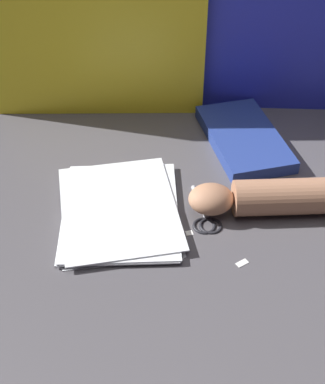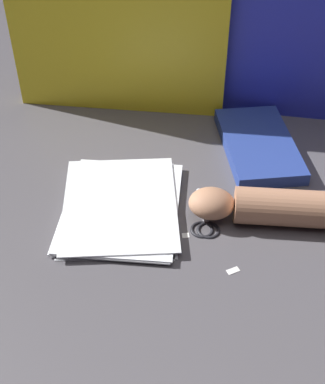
{
  "view_description": "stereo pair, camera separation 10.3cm",
  "coord_description": "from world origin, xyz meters",
  "views": [
    {
      "loc": [
        -0.12,
        -0.78,
        0.74
      ],
      "look_at": [
        -0.05,
        -0.0,
        0.06
      ],
      "focal_mm": 50.0,
      "sensor_mm": 36.0,
      "label": 1
    },
    {
      "loc": [
        -0.02,
        -0.78,
        0.74
      ],
      "look_at": [
        -0.05,
        -0.0,
        0.06
      ],
      "focal_mm": 50.0,
      "sensor_mm": 36.0,
      "label": 2
    }
  ],
  "objects": [
    {
      "name": "pen",
      "position": [
        -0.18,
        0.03,
        0.0
      ],
      "size": [
        0.13,
        0.09,
        0.01
      ],
      "color": "black",
      "rests_on": "ground_plane"
    },
    {
      "name": "hand_forearm",
      "position": [
        0.18,
        -0.01,
        0.04
      ],
      "size": [
        0.35,
        0.09,
        0.07
      ],
      "color": "#A87556",
      "rests_on": "ground_plane"
    },
    {
      "name": "backdrop_panel_left",
      "position": [
        -0.17,
        0.39,
        0.19
      ],
      "size": [
        0.52,
        0.06,
        0.39
      ],
      "color": "yellow",
      "rests_on": "ground_plane"
    },
    {
      "name": "paper_scrap_far",
      "position": [
        -0.0,
        -0.06,
        0.0
      ],
      "size": [
        0.02,
        0.01,
        0.0
      ],
      "color": "white",
      "rests_on": "ground_plane"
    },
    {
      "name": "paper_scrap_near",
      "position": [
        -0.06,
        -0.08,
        0.0
      ],
      "size": [
        0.02,
        0.03,
        0.0
      ],
      "color": "white",
      "rests_on": "ground_plane"
    },
    {
      "name": "scissors",
      "position": [
        0.04,
        -0.02,
        0.0
      ],
      "size": [
        0.07,
        0.15,
        0.01
      ],
      "color": "silver",
      "rests_on": "ground_plane"
    },
    {
      "name": "paper_scrap_mid",
      "position": [
        0.09,
        -0.15,
        0.0
      ],
      "size": [
        0.03,
        0.02,
        0.0
      ],
      "color": "white",
      "rests_on": "ground_plane"
    },
    {
      "name": "ground_plane",
      "position": [
        0.0,
        0.0,
        0.0
      ],
      "size": [
        6.0,
        6.0,
        0.0
      ],
      "primitive_type": "plane",
      "color": "#4C494F"
    },
    {
      "name": "book_closed",
      "position": [
        0.17,
        0.22,
        0.01
      ],
      "size": [
        0.19,
        0.3,
        0.03
      ],
      "color": "navy",
      "rests_on": "ground_plane"
    },
    {
      "name": "paper_stack",
      "position": [
        -0.13,
        0.01,
        0.01
      ],
      "size": [
        0.25,
        0.31,
        0.02
      ],
      "color": "white",
      "rests_on": "ground_plane"
    }
  ]
}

